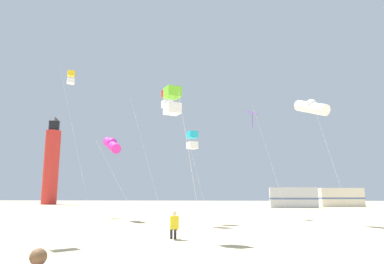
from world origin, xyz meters
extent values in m
sphere|color=brown|center=(1.02, -2.86, 1.06)|extent=(0.20, 0.20, 0.20)
cube|color=yellow|center=(1.40, 7.32, 0.68)|extent=(0.38, 0.29, 0.52)
sphere|color=beige|center=(1.40, 7.32, 1.06)|extent=(0.20, 0.20, 0.20)
cylinder|color=#2D2D38|center=(1.44, 7.51, 0.44)|extent=(0.21, 0.38, 0.13)
cylinder|color=#2D2D38|center=(1.40, 7.67, 0.21)|extent=(0.11, 0.11, 0.42)
cylinder|color=#2D2D38|center=(1.28, 7.47, 0.44)|extent=(0.21, 0.38, 0.13)
cylinder|color=#2D2D38|center=(1.24, 7.63, 0.21)|extent=(0.11, 0.11, 0.42)
cylinder|color=silver|center=(-8.49, 20.67, 6.05)|extent=(2.34, 2.51, 12.11)
cube|color=yellow|center=(-9.74, 21.83, 12.45)|extent=(0.82, 0.82, 0.44)
cube|color=white|center=(-9.74, 21.83, 11.75)|extent=(0.82, 0.82, 0.44)
cylinder|color=silver|center=(9.76, 13.40, 3.56)|extent=(2.29, 1.36, 7.13)
cylinder|color=white|center=(9.09, 14.53, 7.13)|extent=(1.87, 2.50, 1.48)
sphere|color=white|center=(9.09, 14.53, 7.28)|extent=(0.76, 0.76, 0.76)
cylinder|color=silver|center=(7.17, 19.22, 4.14)|extent=(2.71, 2.23, 8.29)
cube|color=purple|center=(6.07, 20.57, 8.29)|extent=(1.22, 1.22, 0.40)
cylinder|color=purple|center=(6.07, 20.57, 7.64)|extent=(0.04, 0.04, 1.10)
cylinder|color=silver|center=(2.01, 14.79, 2.65)|extent=(1.29, 0.89, 5.31)
cube|color=#1EB2D1|center=(1.57, 15.43, 5.66)|extent=(0.82, 0.82, 0.44)
cube|color=white|center=(1.57, 15.43, 4.96)|extent=(0.82, 0.82, 0.44)
cylinder|color=silver|center=(-3.58, 16.22, 2.67)|extent=(2.57, 1.72, 5.34)
cylinder|color=#D826A5|center=(-4.43, 17.49, 5.33)|extent=(1.97, 2.46, 1.48)
sphere|color=#D826A5|center=(-4.43, 17.49, 5.48)|extent=(0.76, 0.76, 0.76)
cylinder|color=silver|center=(2.14, 6.47, 2.82)|extent=(0.86, 1.64, 5.63)
cube|color=#72D12D|center=(1.33, 6.89, 5.98)|extent=(0.82, 0.82, 0.44)
cube|color=white|center=(1.33, 6.89, 5.28)|extent=(0.82, 0.82, 0.44)
cylinder|color=silver|center=(-0.94, 12.95, 3.91)|extent=(2.65, 2.01, 7.82)
cube|color=red|center=(0.06, 14.27, 8.16)|extent=(0.82, 0.82, 0.44)
cube|color=white|center=(0.06, 14.27, 7.46)|extent=(0.82, 0.82, 0.44)
cylinder|color=red|center=(-28.22, 57.14, 7.00)|extent=(2.80, 2.80, 14.00)
cylinder|color=black|center=(-28.22, 57.14, 14.90)|extent=(2.00, 2.00, 1.80)
cone|color=black|center=(-28.22, 57.14, 16.30)|extent=(2.20, 2.20, 1.00)
cube|color=#B7BABF|center=(13.84, 43.53, 1.40)|extent=(6.57, 2.82, 2.80)
cube|color=#4C608C|center=(13.84, 43.53, 1.26)|extent=(6.61, 2.86, 0.24)
cube|color=beige|center=(21.96, 48.38, 1.40)|extent=(6.49, 2.57, 2.80)
cube|color=#4C608C|center=(21.96, 48.38, 1.26)|extent=(6.53, 2.61, 0.24)
camera|label=1|loc=(3.11, -6.99, 1.78)|focal=32.53mm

